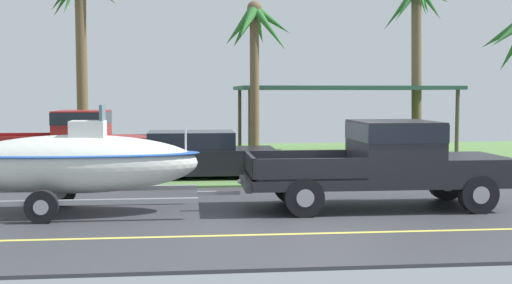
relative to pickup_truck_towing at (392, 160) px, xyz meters
name	(u,v)px	position (x,y,z in m)	size (l,w,h in m)	color
ground	(272,168)	(-1.63, 7.74, -1.06)	(36.00, 22.00, 0.11)	#38383D
pickup_truck_towing	(392,160)	(0.00, 0.00, 0.00)	(5.81, 2.01, 1.89)	black
boat_on_trailer	(75,163)	(-6.74, 0.00, 0.00)	(6.20, 2.15, 2.26)	gray
parked_pickup_background	(81,138)	(-7.74, 7.24, 0.02)	(5.55, 2.02, 1.94)	maroon
parked_sedan_near	(197,156)	(-4.15, 5.20, -0.38)	(4.38, 1.89, 1.38)	black
carport_awning	(341,89)	(1.44, 10.90, 1.57)	(7.91, 4.99, 2.74)	#4C4238
palm_tree_mid	(80,18)	(-8.25, 10.70, 4.16)	(2.69, 2.67, 7.12)	brown
palm_tree_far_left	(254,41)	(-2.23, 7.81, 3.14)	(2.37, 3.04, 5.50)	brown
palm_tree_far_right	(417,27)	(4.87, 12.24, 4.10)	(2.87, 3.28, 7.13)	brown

